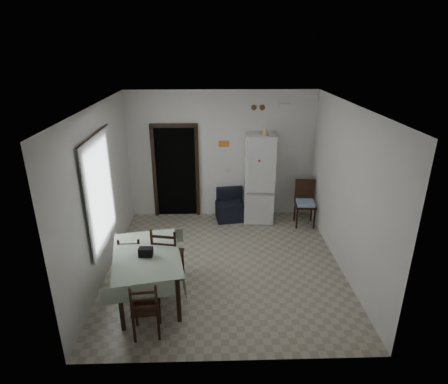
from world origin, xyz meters
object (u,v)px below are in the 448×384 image
dining_chair_far_left (132,258)px  corner_chair (305,204)px  navy_seat (230,205)px  fridge (259,178)px  dining_table (148,276)px  dining_chair_near_head (146,307)px  dining_chair_far_right (168,254)px

dining_chair_far_left → corner_chair: bearing=-151.5°
navy_seat → dining_chair_far_left: bearing=-134.0°
fridge → dining_table: (-2.06, -2.84, -0.60)m
fridge → corner_chair: bearing=-15.1°
navy_seat → dining_table: 3.17m
fridge → dining_chair_near_head: bearing=-114.8°
dining_chair_far_left → dining_chair_far_right: dining_chair_far_right is taller
corner_chair → dining_chair_near_head: (-2.97, -3.30, -0.06)m
corner_chair → dining_chair_far_right: size_ratio=0.96×
dining_chair_far_left → dining_chair_near_head: bearing=106.9°
fridge → dining_table: fridge is taller
dining_chair_near_head → fridge: bearing=-124.3°
fridge → dining_chair_near_head: size_ratio=2.25×
navy_seat → dining_chair_far_right: bearing=-122.9°
corner_chair → dining_chair_near_head: size_ratio=1.14×
fridge → corner_chair: 1.17m
fridge → dining_chair_far_right: (-1.80, -2.38, -0.48)m
fridge → navy_seat: fridge is taller
dining_chair_far_left → fridge: bearing=-137.8°
dining_chair_near_head → navy_seat: bearing=-115.7°
navy_seat → corner_chair: corner_chair is taller
fridge → dining_chair_far_left: fridge is taller
navy_seat → dining_chair_near_head: (-1.31, -3.63, 0.09)m
fridge → dining_chair_near_head: 4.17m
fridge → dining_chair_far_left: (-2.41, -2.36, -0.57)m
navy_seat → dining_chair_near_head: size_ratio=0.81×
fridge → navy_seat: size_ratio=2.80×
navy_seat → dining_chair_far_right: dining_chair_far_right is taller
dining_table → dining_chair_near_head: bearing=-94.4°
dining_table → navy_seat: bearing=52.5°
dining_chair_far_left → dining_chair_far_right: 0.62m
dining_chair_near_head → dining_chair_far_right: bearing=-103.6°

